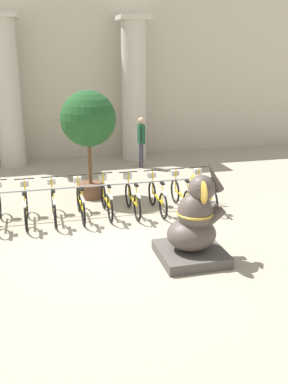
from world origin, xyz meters
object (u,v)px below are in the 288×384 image
Objects in this scene: elephant_statue at (194,227)px; potted_tree at (89,124)px; bicycle_1 at (26,207)px; bicycle_6 at (157,196)px; bicycle_4 at (106,199)px; bicycle_2 at (54,204)px; person_pedestrian at (141,137)px; bicycle_8 at (204,192)px; bicycle_5 at (132,198)px; bicycle_7 at (181,194)px; bicycle_3 at (81,202)px.

potted_tree reaches higher than elephant_statue.
bicycle_1 and bicycle_6 have the same top height.
bicycle_4 is at bearing 113.91° from elephant_statue.
bicycle_1 is at bearing -138.43° from potted_tree.
bicycle_2 is 5.51m from person_pedestrian.
bicycle_8 is at bearing -0.08° from bicycle_2.
bicycle_8 is 4.48m from person_pedestrian.
bicycle_5 is 0.65m from bicycle_6.
bicycle_4 is at bearing 178.36° from bicycle_7.
bicycle_6 is 1.30m from bicycle_8.
elephant_statue reaches higher than bicycle_1.
bicycle_5 is 4.65m from person_pedestrian.
bicycle_3 is 0.57× the size of potted_tree.
bicycle_6 is at bearing -0.55° from bicycle_3.
bicycle_3 is at bearing -0.97° from bicycle_2.
bicycle_8 is at bearing -81.95° from person_pedestrian.
bicycle_5 is 2.85m from elephant_statue.
bicycle_8 is (1.30, 0.02, 0.00)m from bicycle_6.
bicycle_4 is 2.26m from potted_tree.
bicycle_8 is at bearing 0.22° from bicycle_1.
potted_tree is at bearing 108.45° from elephant_statue.
bicycle_7 is 2.88m from elephant_statue.
bicycle_5 is at bearing -5.86° from bicycle_4.
bicycle_3 and bicycle_5 have the same top height.
bicycle_2 and bicycle_3 have the same top height.
potted_tree is (-2.14, 1.55, 1.68)m from bicycle_7.
potted_tree reaches higher than bicycle_2.
bicycle_5 is at bearing 102.35° from elephant_statue.
bicycle_5 is at bearing -179.52° from bicycle_7.
person_pedestrian is at bearing 53.10° from bicycle_2.
bicycle_6 is at bearing -3.20° from bicycle_4.
elephant_statue is (-0.69, -2.78, 0.27)m from bicycle_7.
elephant_statue is at bearing -115.77° from bicycle_8.
bicycle_7 is 0.65m from bicycle_8.
bicycle_4 is 2.60m from bicycle_8.
person_pedestrian is 3.71m from potted_tree.
bicycle_6 is 0.57× the size of potted_tree.
bicycle_3 is 5.16m from person_pedestrian.
bicycle_6 is (1.30, -0.07, 0.00)m from bicycle_4.
bicycle_7 is (1.95, -0.06, 0.00)m from bicycle_4.
bicycle_7 is (2.60, -0.00, 0.00)m from bicycle_3.
bicycle_2 and bicycle_4 have the same top height.
bicycle_7 and bicycle_8 have the same top height.
elephant_statue is (0.61, -2.77, 0.27)m from bicycle_5.
bicycle_1 is at bearing -178.07° from bicycle_4.
bicycle_6 is 2.78m from elephant_statue.
bicycle_7 is 4.44m from person_pedestrian.
bicycle_5 is (0.65, -0.07, 0.00)m from bicycle_4.
bicycle_5 is 1.30m from bicycle_7.
potted_tree is (1.11, 1.54, 1.68)m from bicycle_2.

